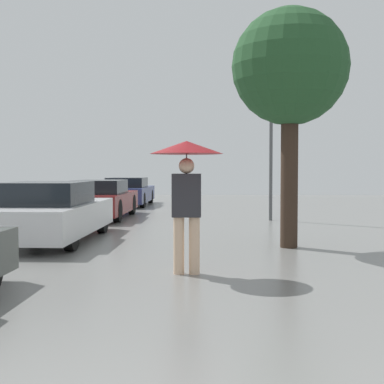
# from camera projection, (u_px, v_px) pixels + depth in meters

# --- Properties ---
(pedestrian) EXTENTS (1.06, 1.06, 1.92)m
(pedestrian) POSITION_uv_depth(u_px,v_px,m) (187.00, 170.00, 7.68)
(pedestrian) COLOR beige
(pedestrian) RESTS_ON ground_plane
(parked_car_second) EXTENTS (1.80, 4.57, 1.25)m
(parked_car_second) POSITION_uv_depth(u_px,v_px,m) (50.00, 213.00, 11.31)
(parked_car_second) COLOR silver
(parked_car_second) RESTS_ON ground_plane
(parked_car_third) EXTENTS (1.65, 4.43, 1.19)m
(parked_car_third) POSITION_uv_depth(u_px,v_px,m) (102.00, 200.00, 16.63)
(parked_car_third) COLOR maroon
(parked_car_third) RESTS_ON ground_plane
(parked_car_farthest) EXTENTS (1.76, 4.46, 1.17)m
(parked_car_farthest) POSITION_uv_depth(u_px,v_px,m) (128.00, 192.00, 22.50)
(parked_car_farthest) COLOR navy
(parked_car_farthest) RESTS_ON ground_plane
(tree) EXTENTS (2.24, 2.24, 4.61)m
(tree) POSITION_uv_depth(u_px,v_px,m) (290.00, 70.00, 10.24)
(tree) COLOR #38281E
(tree) RESTS_ON ground_plane
(street_lamp) EXTENTS (0.37, 0.37, 4.96)m
(street_lamp) POSITION_uv_depth(u_px,v_px,m) (271.00, 98.00, 15.75)
(street_lamp) COLOR #515456
(street_lamp) RESTS_ON ground_plane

